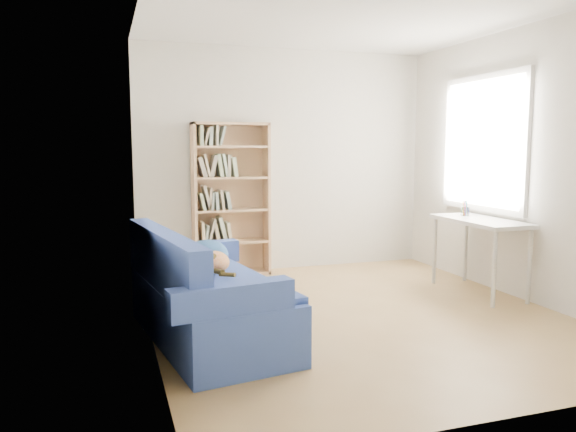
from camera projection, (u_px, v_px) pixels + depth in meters
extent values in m
plane|color=olive|center=(355.00, 314.00, 4.93)|extent=(4.00, 4.00, 0.00)
cube|color=silver|center=(285.00, 161.00, 6.66)|extent=(3.50, 0.04, 2.60)
cube|color=silver|center=(523.00, 179.00, 2.89)|extent=(3.50, 0.04, 2.60)
cube|color=silver|center=(146.00, 169.00, 4.23)|extent=(0.04, 4.00, 2.60)
cube|color=silver|center=(525.00, 164.00, 5.31)|extent=(0.04, 4.00, 2.60)
cube|color=white|center=(359.00, 8.00, 4.61)|extent=(3.50, 4.00, 0.04)
cube|color=white|center=(485.00, 143.00, 5.85)|extent=(0.01, 1.20, 1.30)
cube|color=navy|center=(210.00, 312.00, 4.27)|extent=(1.07, 1.82, 0.43)
cube|color=navy|center=(165.00, 260.00, 4.11)|extent=(0.42, 1.72, 0.42)
cube|color=navy|center=(194.00, 254.00, 4.97)|extent=(0.82, 0.28, 0.19)
cube|color=navy|center=(232.00, 299.00, 3.49)|extent=(0.82, 0.28, 0.19)
cube|color=navy|center=(212.00, 282.00, 4.25)|extent=(1.03, 1.68, 0.05)
ellipsoid|color=#305D9C|center=(208.00, 255.00, 4.71)|extent=(0.34, 0.38, 0.26)
ellipsoid|color=#C55416|center=(216.00, 261.00, 4.50)|extent=(0.23, 0.40, 0.16)
ellipsoid|color=silver|center=(220.00, 261.00, 4.62)|extent=(0.13, 0.17, 0.10)
ellipsoid|color=#31250D|center=(213.00, 258.00, 4.44)|extent=(0.13, 0.20, 0.08)
sphere|color=#C55416|center=(212.00, 251.00, 4.76)|extent=(0.14, 0.14, 0.14)
cone|color=#C55416|center=(209.00, 243.00, 4.78)|extent=(0.06, 0.06, 0.07)
cone|color=#C55416|center=(210.00, 244.00, 4.72)|extent=(0.06, 0.06, 0.07)
cylinder|color=#4ACF29|center=(213.00, 254.00, 4.70)|extent=(0.11, 0.04, 0.11)
cylinder|color=#31250D|center=(219.00, 271.00, 4.29)|extent=(0.09, 0.16, 0.05)
cube|color=tan|center=(194.00, 201.00, 6.22)|extent=(0.03, 0.27, 1.73)
cube|color=tan|center=(267.00, 199.00, 6.48)|extent=(0.03, 0.27, 1.73)
cube|color=tan|center=(230.00, 124.00, 6.25)|extent=(0.87, 0.27, 0.03)
cube|color=tan|center=(232.00, 273.00, 6.46)|extent=(0.87, 0.27, 0.03)
cube|color=tan|center=(229.00, 199.00, 6.47)|extent=(0.87, 0.02, 1.73)
cube|color=white|center=(480.00, 221.00, 5.57)|extent=(0.49, 1.07, 0.04)
cylinder|color=silver|center=(466.00, 249.00, 6.13)|extent=(0.04, 0.04, 0.71)
cylinder|color=silver|center=(529.00, 267.00, 5.22)|extent=(0.04, 0.04, 0.71)
cylinder|color=silver|center=(435.00, 251.00, 6.01)|extent=(0.04, 0.04, 0.71)
cylinder|color=silver|center=(494.00, 270.00, 5.09)|extent=(0.04, 0.04, 0.71)
cylinder|color=white|center=(465.00, 211.00, 5.85)|extent=(0.09, 0.09, 0.10)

